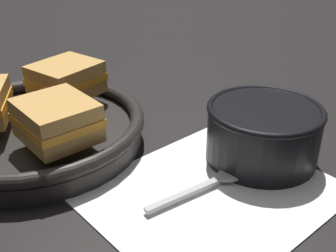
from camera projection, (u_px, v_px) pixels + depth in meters
ground_plane at (160, 174)px, 0.50m from camera, size 4.00×4.00×0.00m
napkin at (212, 193)px, 0.47m from camera, size 0.27×0.23×0.00m
soup_bowl at (263, 130)px, 0.51m from camera, size 0.14×0.14×0.07m
spoon at (220, 179)px, 0.48m from camera, size 0.14×0.04×0.01m
skillet at (35, 130)px, 0.56m from camera, size 0.29×0.40×0.04m
sandwich_near_left at (63, 80)px, 0.59m from camera, size 0.10×0.09×0.05m
sandwich_far_left at (57, 120)px, 0.48m from camera, size 0.08×0.09×0.05m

